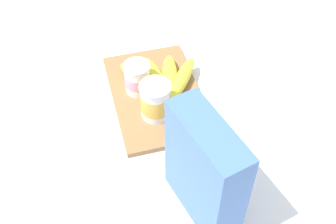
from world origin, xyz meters
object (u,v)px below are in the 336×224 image
Objects in this scene: banana_bunch at (163,80)px; yogurt_cup_front at (155,101)px; cutting_board at (156,95)px; yogurt_cup_back at (137,78)px; cereal_box at (205,172)px.

yogurt_cup_front is at bearing 155.21° from banana_bunch.
cutting_board is 0.07m from yogurt_cup_back.
yogurt_cup_back is (0.09, 0.02, -0.01)m from yogurt_cup_front.
cereal_box is (-0.32, -0.01, 0.11)m from cutting_board.
yogurt_cup_front reaches higher than yogurt_cup_back.
yogurt_cup_back is (0.34, 0.05, -0.07)m from cereal_box.
cutting_board is at bearing 168.20° from cereal_box.
banana_bunch is (0.09, -0.04, -0.03)m from yogurt_cup_front.
cutting_board is at bearing -14.82° from yogurt_cup_front.
yogurt_cup_back is (0.02, 0.04, 0.05)m from cutting_board.
yogurt_cup_back is at bearing 59.95° from cutting_board.
yogurt_cup_back is at bearing 14.36° from yogurt_cup_front.
yogurt_cup_front is (-0.07, 0.02, 0.05)m from cutting_board.
cutting_board is 1.54× the size of banana_bunch.
yogurt_cup_front is 0.09m from yogurt_cup_back.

